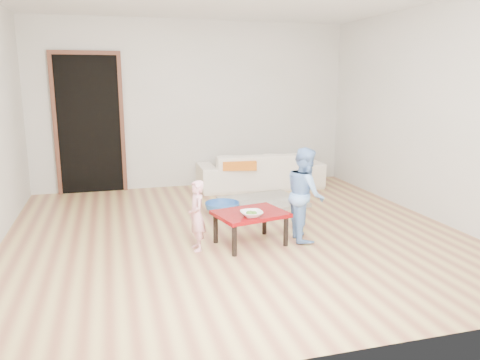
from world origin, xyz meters
name	(u,v)px	position (x,y,z in m)	size (l,w,h in m)	color
floor	(235,232)	(0.00, 0.00, 0.00)	(5.00, 5.00, 0.01)	#9D6043
back_wall	(194,105)	(0.00, 2.50, 1.30)	(5.00, 0.02, 2.60)	silver
right_wall	(432,113)	(2.50, 0.00, 1.30)	(0.02, 5.00, 2.60)	silver
doorway	(89,125)	(-1.60, 2.48, 1.02)	(1.02, 0.08, 2.11)	brown
sofa	(260,170)	(0.96, 2.05, 0.29)	(1.95, 0.76, 0.57)	white
cushion	(239,164)	(0.56, 1.84, 0.44)	(0.50, 0.45, 0.13)	orange
red_table	(250,228)	(0.05, -0.43, 0.18)	(0.71, 0.53, 0.35)	maroon
bowl	(252,214)	(0.01, -0.58, 0.38)	(0.22, 0.22, 0.05)	white
broccoli	(252,214)	(0.01, -0.58, 0.38)	(0.12, 0.12, 0.06)	#2D5919
child_pink	(197,216)	(-0.52, -0.43, 0.36)	(0.26, 0.17, 0.72)	pink
child_blue	(305,194)	(0.67, -0.41, 0.50)	(0.49, 0.38, 1.01)	#6A99F6
basin	(222,208)	(0.04, 0.79, 0.07)	(0.45, 0.45, 0.14)	#2D5EAB
blanket	(263,202)	(0.69, 1.09, 0.03)	(1.06, 0.88, 0.05)	#AAA596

